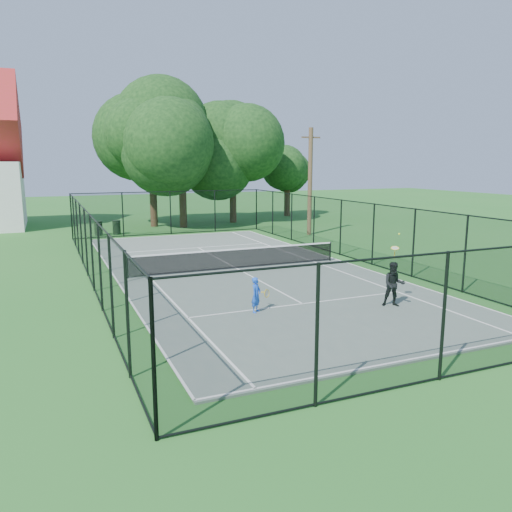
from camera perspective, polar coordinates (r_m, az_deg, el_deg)
name	(u,v)px	position (r m, az deg, el deg)	size (l,w,h in m)	color
ground	(237,270)	(23.22, -2.16, -1.61)	(120.00, 120.00, 0.00)	#246522
tennis_court	(237,269)	(23.21, -2.16, -1.53)	(11.00, 24.00, 0.06)	#58685F
tennis_net	(237,258)	(23.10, -2.17, -0.20)	(10.08, 0.08, 0.95)	black
fence	(237,238)	(22.95, -2.19, 2.06)	(13.10, 26.10, 3.00)	black
tree_near_left	(152,150)	(39.78, -11.85, 11.80)	(7.36, 7.36, 9.60)	#332114
tree_near_mid	(182,155)	(38.80, -8.49, 11.35)	(6.83, 6.83, 8.93)	#332114
tree_near_right	(233,154)	(41.78, -2.68, 11.58)	(6.43, 6.43, 8.88)	#332114
tree_far_right	(287,179)	(47.16, 3.60, 8.77)	(4.21, 4.21, 5.56)	#332114
trash_bin_left	(98,228)	(35.97, -17.56, 3.05)	(0.58, 0.58, 0.99)	black
trash_bin_right	(117,227)	(36.12, -15.65, 3.18)	(0.58, 0.58, 0.99)	black
utility_pole	(310,181)	(34.62, 6.20, 8.51)	(1.40, 0.30, 7.26)	#4C3823
player_blue	(256,295)	(16.38, 0.04, -4.46)	(0.84, 0.49, 1.17)	blue
player_black	(394,284)	(17.65, 15.48, -3.12)	(1.04, 0.99, 2.44)	black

